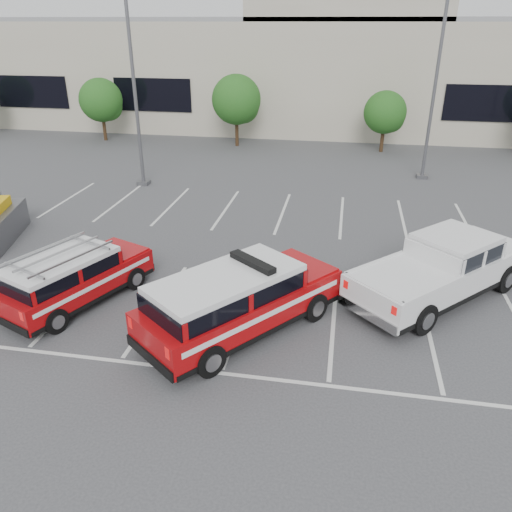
{
  "coord_description": "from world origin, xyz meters",
  "views": [
    {
      "loc": [
        2.69,
        -12.63,
        8.05
      ],
      "look_at": [
        0.03,
        1.94,
        1.05
      ],
      "focal_mm": 35.0,
      "sensor_mm": 36.0,
      "label": 1
    }
  ],
  "objects": [
    {
      "name": "tree_left",
      "position": [
        -14.91,
        22.05,
        2.77
      ],
      "size": [
        3.07,
        3.07,
        4.42
      ],
      "color": "#3F2B19",
      "rests_on": "ground"
    },
    {
      "name": "stall_markings",
      "position": [
        0.0,
        4.5,
        0.01
      ],
      "size": [
        23.0,
        15.0,
        0.01
      ],
      "primitive_type": "cube",
      "color": "silver",
      "rests_on": "ground"
    },
    {
      "name": "white_pickup",
      "position": [
        5.93,
        2.21,
        0.8
      ],
      "size": [
        6.15,
        6.25,
        2.0
      ],
      "rotation": [
        0.0,
        0.0,
        -0.77
      ],
      "color": "silver",
      "rests_on": "ground"
    },
    {
      "name": "ladder_suv",
      "position": [
        -5.3,
        -0.24,
        0.75
      ],
      "size": [
        3.57,
        5.14,
        1.89
      ],
      "rotation": [
        0.0,
        0.0,
        -0.39
      ],
      "color": "#9B070A",
      "rests_on": "ground"
    },
    {
      "name": "convention_building",
      "position": [
        0.18,
        31.86,
        4.72
      ],
      "size": [
        60.0,
        16.99,
        13.2
      ],
      "color": "#BFB7A2",
      "rests_on": "ground"
    },
    {
      "name": "light_pole_mid",
      "position": [
        7.0,
        16.0,
        5.19
      ],
      "size": [
        0.9,
        0.6,
        10.24
      ],
      "color": "#59595E",
      "rests_on": "ground"
    },
    {
      "name": "tree_mid_right",
      "position": [
        5.09,
        22.05,
        2.5
      ],
      "size": [
        2.77,
        2.77,
        3.99
      ],
      "color": "#3F2B19",
      "rests_on": "ground"
    },
    {
      "name": "tree_mid_left",
      "position": [
        -4.91,
        22.05,
        3.04
      ],
      "size": [
        3.37,
        3.37,
        4.85
      ],
      "color": "#3F2B19",
      "rests_on": "ground"
    },
    {
      "name": "ground",
      "position": [
        0.0,
        0.0,
        0.0
      ],
      "size": [
        120.0,
        120.0,
        0.0
      ],
      "primitive_type": "plane",
      "color": "#3C3C3F",
      "rests_on": "ground"
    },
    {
      "name": "light_pole_left",
      "position": [
        -8.0,
        12.0,
        5.19
      ],
      "size": [
        0.9,
        0.6,
        10.24
      ],
      "color": "#59595E",
      "rests_on": "ground"
    },
    {
      "name": "fire_chief_suv",
      "position": [
        0.06,
        -0.89,
        0.86
      ],
      "size": [
        5.42,
        6.07,
        2.11
      ],
      "rotation": [
        0.0,
        0.0,
        -0.66
      ],
      "color": "#9B070A",
      "rests_on": "ground"
    }
  ]
}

